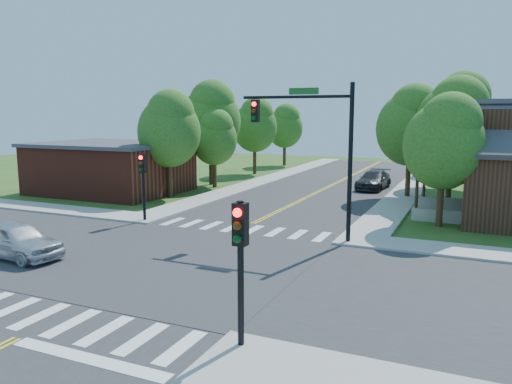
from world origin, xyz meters
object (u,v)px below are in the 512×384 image
at_px(car_silver, 16,241).
at_px(car_dgrey, 374,181).
at_px(signal_pole_se, 240,247).
at_px(signal_pole_nw, 143,174).
at_px(signal_mast_ne, 314,136).

height_order(car_silver, car_dgrey, car_silver).
relative_size(signal_pole_se, car_dgrey, 0.77).
distance_m(car_silver, car_dgrey, 26.48).
bearing_deg(car_dgrey, signal_pole_nw, -114.84).
xyz_separation_m(signal_pole_se, car_silver, (-11.80, 3.45, -1.92)).
distance_m(signal_mast_ne, car_silver, 13.39).
distance_m(signal_mast_ne, signal_pole_se, 11.55).
height_order(signal_pole_nw, car_dgrey, signal_pole_nw).
distance_m(signal_pole_nw, car_silver, 8.00).
relative_size(signal_mast_ne, signal_pole_nw, 1.89).
bearing_deg(car_silver, signal_mast_ne, -47.16).
xyz_separation_m(signal_mast_ne, car_dgrey, (-0.41, 16.88, -4.15)).
bearing_deg(car_silver, signal_pole_nw, 0.91).
bearing_deg(signal_pole_se, signal_pole_nw, 135.00).
xyz_separation_m(car_silver, car_dgrey, (9.70, 24.63, -0.04)).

